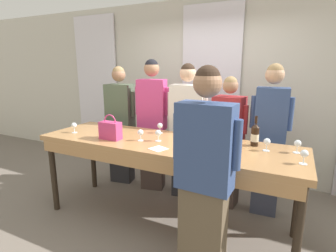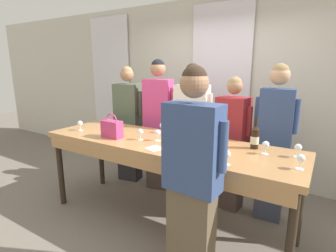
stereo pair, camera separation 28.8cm
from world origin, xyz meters
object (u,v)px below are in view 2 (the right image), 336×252
at_px(wine_glass_front_left, 211,138).
at_px(guest_cream_sweater, 191,131).
at_px(wine_glass_center_left, 298,148).
at_px(wine_glass_back_right, 140,132).
at_px(wine_glass_by_bottle, 117,125).
at_px(tasting_bar, 163,149).
at_px(guest_striped_shirt, 231,144).
at_px(wine_glass_front_right, 266,145).
at_px(handbag, 112,129).
at_px(wine_glass_back_mid, 186,142).
at_px(wine_glass_front_mid, 227,155).
at_px(wine_glass_back_left, 162,126).
at_px(wine_bottle, 255,137).
at_px(wine_glass_center_right, 158,133).
at_px(wine_glass_center_mid, 301,159).
at_px(guest_navy_coat, 274,141).
at_px(host_pouring, 192,180).
at_px(guest_pink_top, 158,124).
at_px(guest_olive_jacket, 129,123).
at_px(wine_glass_near_host, 80,124).

relative_size(wine_glass_front_left, guest_cream_sweater, 0.07).
distance_m(wine_glass_center_left, wine_glass_back_right, 1.57).
bearing_deg(wine_glass_by_bottle, tasting_bar, -5.96).
bearing_deg(guest_striped_shirt, wine_glass_front_right, -49.32).
bearing_deg(handbag, tasting_bar, 16.48).
bearing_deg(wine_glass_back_mid, wine_glass_front_mid, -18.67).
bearing_deg(wine_glass_front_right, wine_glass_back_left, 172.99).
height_order(wine_bottle, wine_glass_center_right, wine_bottle).
bearing_deg(wine_glass_center_mid, wine_glass_back_left, 166.04).
xyz_separation_m(wine_glass_back_left, wine_glass_back_right, (-0.04, -0.38, 0.00)).
xyz_separation_m(wine_glass_by_bottle, guest_navy_coat, (1.72, 0.67, -0.12)).
height_order(wine_glass_front_right, host_pouring, host_pouring).
bearing_deg(guest_pink_top, wine_bottle, -17.95).
bearing_deg(guest_cream_sweater, host_pouring, -62.99).
height_order(wine_glass_by_bottle, guest_striped_shirt, guest_striped_shirt).
relative_size(wine_glass_front_mid, wine_glass_back_mid, 1.00).
xyz_separation_m(wine_glass_center_mid, host_pouring, (-0.69, -0.52, -0.14)).
bearing_deg(host_pouring, wine_glass_back_mid, 123.21).
relative_size(handbag, wine_glass_front_right, 2.24).
bearing_deg(wine_glass_center_right, wine_glass_back_mid, -17.36).
bearing_deg(tasting_bar, guest_pink_top, 126.70).
bearing_deg(host_pouring, wine_glass_back_left, 133.58).
distance_m(wine_glass_back_right, guest_olive_jacket, 1.21).
xyz_separation_m(wine_glass_front_mid, wine_glass_center_right, (-0.88, 0.29, 0.00)).
bearing_deg(wine_glass_back_left, guest_striped_shirt, 31.24).
bearing_deg(guest_striped_shirt, guest_cream_sweater, 180.00).
bearing_deg(guest_pink_top, guest_navy_coat, -0.00).
distance_m(wine_glass_back_mid, wine_glass_near_host, 1.51).
height_order(wine_glass_center_left, wine_glass_by_bottle, same).
bearing_deg(tasting_bar, wine_glass_front_left, 11.06).
relative_size(wine_glass_back_left, wine_glass_back_right, 1.00).
xyz_separation_m(wine_glass_center_right, guest_olive_jacket, (-1.05, 0.75, -0.16)).
relative_size(wine_glass_back_right, wine_glass_near_host, 1.00).
distance_m(handbag, wine_glass_back_mid, 0.93).
distance_m(wine_glass_front_right, guest_cream_sweater, 1.22).
bearing_deg(wine_glass_back_left, wine_glass_by_bottle, -155.51).
bearing_deg(wine_glass_by_bottle, wine_glass_back_right, -17.61).
height_order(wine_glass_front_left, wine_glass_center_right, same).
height_order(wine_glass_by_bottle, guest_cream_sweater, guest_cream_sweater).
bearing_deg(host_pouring, guest_pink_top, 132.05).
bearing_deg(handbag, wine_glass_near_host, 176.44).
bearing_deg(handbag, guest_pink_top, 88.94).
xyz_separation_m(guest_navy_coat, host_pouring, (-0.35, -1.35, -0.02)).
distance_m(wine_glass_front_right, wine_glass_back_right, 1.29).
height_order(wine_glass_back_right, guest_pink_top, guest_pink_top).
height_order(wine_glass_center_left, wine_glass_center_mid, same).
xyz_separation_m(wine_glass_front_left, wine_glass_center_right, (-0.58, -0.11, 0.00)).
bearing_deg(host_pouring, wine_glass_front_right, 63.66).
bearing_deg(tasting_bar, wine_glass_center_left, 9.54).
height_order(wine_glass_front_right, wine_glass_back_left, same).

